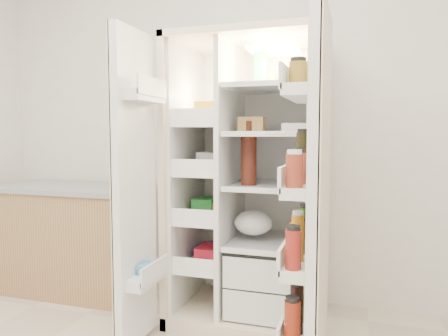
% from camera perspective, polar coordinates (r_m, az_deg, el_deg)
% --- Properties ---
extents(wall_back, '(4.00, 0.02, 2.70)m').
position_cam_1_polar(wall_back, '(3.12, 2.68, 7.36)').
color(wall_back, silver).
rests_on(wall_back, floor).
extents(refrigerator, '(0.92, 0.70, 1.80)m').
position_cam_1_polar(refrigerator, '(2.78, 3.81, -4.85)').
color(refrigerator, beige).
rests_on(refrigerator, floor).
extents(freezer_door, '(0.15, 0.40, 1.72)m').
position_cam_1_polar(freezer_door, '(2.39, -11.83, -2.90)').
color(freezer_door, white).
rests_on(freezer_door, floor).
extents(fridge_door, '(0.17, 0.58, 1.72)m').
position_cam_1_polar(fridge_door, '(2.00, 12.08, -4.81)').
color(fridge_door, white).
rests_on(fridge_door, floor).
extents(kitchen_counter, '(1.11, 0.59, 0.81)m').
position_cam_1_polar(kitchen_counter, '(3.49, -19.64, -8.82)').
color(kitchen_counter, '#A78453').
rests_on(kitchen_counter, floor).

